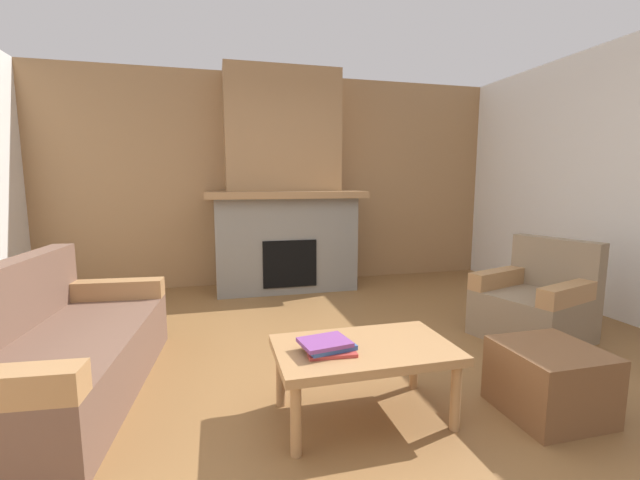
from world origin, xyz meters
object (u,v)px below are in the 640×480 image
ottoman (549,380)px  armchair (536,304)px  coffee_table (364,355)px  fireplace (284,196)px  couch (56,353)px

ottoman → armchair: bearing=51.5°
armchair → ottoman: 1.30m
armchair → coffee_table: bearing=-157.1°
fireplace → ottoman: (1.01, -3.26, -0.96)m
couch → coffee_table: (1.77, -0.68, 0.09)m
fireplace → armchair: 3.02m
armchair → couch: bearing=-178.3°
couch → coffee_table: 1.90m
fireplace → armchair: fireplace is taller
armchair → fireplace: bearing=129.1°
couch → coffee_table: bearing=-21.0°
armchair → ottoman: armchair is taller
ottoman → fireplace: bearing=107.2°
couch → fireplace: bearing=52.2°
coffee_table → ottoman: bearing=-12.1°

